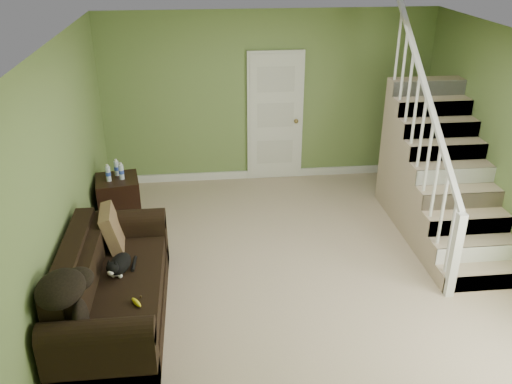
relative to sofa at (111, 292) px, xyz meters
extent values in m
cube|color=tan|center=(2.02, 0.65, -0.33)|extent=(5.00, 5.50, 0.01)
cube|color=white|center=(2.02, 0.65, 2.27)|extent=(5.00, 5.50, 0.01)
cube|color=#718E4C|center=(2.02, 3.40, 0.97)|extent=(5.00, 0.04, 2.60)
cube|color=#718E4C|center=(2.02, -2.10, 0.97)|extent=(5.00, 0.04, 2.60)
cube|color=#718E4C|center=(-0.48, 0.65, 0.97)|extent=(0.04, 5.50, 2.60)
cube|color=white|center=(2.02, 3.37, -0.27)|extent=(5.00, 0.04, 0.12)
cube|color=white|center=(-0.45, 0.65, -0.27)|extent=(0.04, 5.50, 0.12)
cube|color=white|center=(4.49, 0.65, -0.27)|extent=(0.04, 5.50, 0.12)
cube|color=white|center=(2.12, 3.36, 0.68)|extent=(0.86, 0.05, 2.02)
cube|color=white|center=(2.12, 3.34, 0.67)|extent=(0.78, 0.04, 1.96)
sphere|color=olive|center=(2.44, 3.30, 0.62)|extent=(0.07, 0.07, 0.07)
cube|color=tan|center=(4.02, 0.18, -0.23)|extent=(1.00, 0.27, 0.20)
cylinder|color=white|center=(3.57, 0.18, 0.32)|extent=(0.04, 0.04, 0.90)
cube|color=tan|center=(4.02, 0.45, -0.13)|extent=(1.00, 0.27, 0.40)
cylinder|color=white|center=(3.57, 0.45, 0.52)|extent=(0.04, 0.04, 0.90)
cube|color=tan|center=(4.02, 0.72, -0.03)|extent=(1.00, 0.27, 0.60)
cylinder|color=white|center=(3.57, 0.72, 0.72)|extent=(0.04, 0.04, 0.90)
cube|color=tan|center=(4.02, 0.99, 0.07)|extent=(1.00, 0.27, 0.80)
cylinder|color=white|center=(3.57, 0.99, 0.92)|extent=(0.04, 0.04, 0.90)
cube|color=tan|center=(4.02, 1.26, 0.17)|extent=(1.00, 0.27, 1.00)
cylinder|color=white|center=(3.57, 1.26, 1.12)|extent=(0.04, 0.04, 0.90)
cube|color=tan|center=(4.02, 1.53, 0.27)|extent=(1.00, 0.27, 1.20)
cylinder|color=white|center=(3.57, 1.53, 1.32)|extent=(0.04, 0.04, 0.90)
cube|color=tan|center=(4.02, 1.80, 0.37)|extent=(1.00, 0.27, 1.40)
cylinder|color=white|center=(3.57, 1.80, 1.52)|extent=(0.04, 0.04, 0.90)
cube|color=tan|center=(4.02, 2.07, 0.47)|extent=(1.00, 0.27, 1.60)
cylinder|color=white|center=(3.57, 2.07, 1.72)|extent=(0.04, 0.04, 0.90)
cube|color=tan|center=(4.02, 2.34, 0.57)|extent=(1.00, 0.27, 1.80)
cylinder|color=white|center=(3.57, 2.34, 1.92)|extent=(0.04, 0.04, 0.90)
cube|color=white|center=(3.57, 0.03, 0.17)|extent=(0.09, 0.09, 1.00)
cube|color=white|center=(3.57, 1.26, 1.57)|extent=(0.06, 2.46, 1.84)
cube|color=black|center=(0.05, 0.00, -0.20)|extent=(0.94, 2.18, 0.25)
cube|color=black|center=(0.15, 0.00, 0.03)|extent=(0.71, 1.65, 0.22)
cube|color=black|center=(0.05, -0.97, -0.02)|extent=(0.94, 0.25, 0.62)
cube|color=black|center=(0.05, 0.97, -0.02)|extent=(0.94, 0.25, 0.62)
cylinder|color=black|center=(0.05, -0.97, 0.29)|extent=(0.94, 0.25, 0.25)
cylinder|color=black|center=(0.05, 0.97, 0.29)|extent=(0.94, 0.25, 0.25)
cube|color=black|center=(-0.32, 0.00, 0.22)|extent=(0.20, 1.69, 0.63)
cube|color=black|center=(-0.17, 0.00, 0.30)|extent=(0.14, 1.63, 0.35)
cube|color=black|center=(-0.16, 2.09, 0.00)|extent=(0.62, 0.62, 0.65)
cylinder|color=white|center=(-0.25, 2.02, 0.42)|extent=(0.06, 0.06, 0.20)
cylinder|color=blue|center=(-0.25, 2.02, 0.42)|extent=(0.07, 0.07, 0.05)
cylinder|color=white|center=(-0.25, 2.02, 0.54)|extent=(0.03, 0.03, 0.03)
cylinder|color=white|center=(-0.08, 2.06, 0.42)|extent=(0.06, 0.06, 0.20)
cylinder|color=blue|center=(-0.08, 2.06, 0.42)|extent=(0.07, 0.07, 0.05)
cylinder|color=white|center=(-0.08, 2.06, 0.54)|extent=(0.03, 0.03, 0.03)
cylinder|color=white|center=(-0.16, 2.19, 0.42)|extent=(0.06, 0.06, 0.20)
cylinder|color=blue|center=(-0.16, 2.19, 0.42)|extent=(0.07, 0.07, 0.05)
cylinder|color=white|center=(-0.16, 2.19, 0.54)|extent=(0.03, 0.03, 0.03)
ellipsoid|color=black|center=(0.10, 0.16, 0.23)|extent=(0.28, 0.37, 0.18)
ellipsoid|color=white|center=(0.10, 0.08, 0.20)|extent=(0.14, 0.16, 0.09)
sphere|color=black|center=(0.10, -0.02, 0.29)|extent=(0.15, 0.15, 0.12)
ellipsoid|color=white|center=(0.10, -0.06, 0.27)|extent=(0.08, 0.07, 0.06)
cone|color=black|center=(0.07, 0.00, 0.35)|extent=(0.05, 0.06, 0.05)
cone|color=black|center=(0.13, 0.00, 0.35)|extent=(0.05, 0.06, 0.05)
cylinder|color=black|center=(0.19, 0.29, 0.16)|extent=(0.04, 0.25, 0.03)
ellipsoid|color=yellow|center=(0.30, -0.41, 0.16)|extent=(0.13, 0.16, 0.05)
cube|color=#482D1D|center=(-0.03, 0.69, 0.33)|extent=(0.28, 0.51, 0.50)
ellipsoid|color=black|center=(-0.25, -0.70, 0.56)|extent=(0.42, 0.54, 0.22)
camera|label=1|loc=(0.97, -4.56, 3.24)|focal=38.00mm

